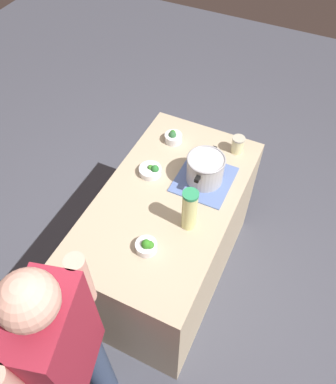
% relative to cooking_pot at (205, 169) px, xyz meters
% --- Properties ---
extents(ground_plane, '(8.00, 8.00, 0.00)m').
position_rel_cooking_pot_xyz_m(ground_plane, '(0.21, -0.14, -1.01)').
color(ground_plane, '#474955').
extents(counter_slab, '(1.33, 0.76, 0.91)m').
position_rel_cooking_pot_xyz_m(counter_slab, '(0.21, -0.14, -0.55)').
color(counter_slab, tan).
rests_on(counter_slab, ground_plane).
extents(dish_cloth, '(0.35, 0.32, 0.01)m').
position_rel_cooking_pot_xyz_m(dish_cloth, '(-0.00, -0.00, -0.09)').
color(dish_cloth, '#5770AD').
rests_on(dish_cloth, counter_slab).
extents(cooking_pot, '(0.29, 0.22, 0.17)m').
position_rel_cooking_pot_xyz_m(cooking_pot, '(0.00, 0.00, 0.00)').
color(cooking_pot, '#B7B7BC').
rests_on(cooking_pot, dish_cloth).
extents(lemonade_pitcher, '(0.08, 0.08, 0.27)m').
position_rel_cooking_pot_xyz_m(lemonade_pitcher, '(0.34, 0.04, 0.04)').
color(lemonade_pitcher, '#E3EA93').
rests_on(lemonade_pitcher, counter_slab).
extents(mason_jar, '(0.08, 0.08, 0.11)m').
position_rel_cooking_pot_xyz_m(mason_jar, '(-0.32, 0.10, -0.04)').
color(mason_jar, beige).
rests_on(mason_jar, counter_slab).
extents(broccoli_bowl_front, '(0.14, 0.14, 0.07)m').
position_rel_cooking_pot_xyz_m(broccoli_bowl_front, '(0.09, -0.31, -0.07)').
color(broccoli_bowl_front, silver).
rests_on(broccoli_bowl_front, counter_slab).
extents(broccoli_bowl_center, '(0.11, 0.11, 0.08)m').
position_rel_cooking_pot_xyz_m(broccoli_bowl_center, '(0.57, -0.09, -0.07)').
color(broccoli_bowl_center, silver).
rests_on(broccoli_bowl_center, counter_slab).
extents(broccoli_bowl_back, '(0.11, 0.11, 0.08)m').
position_rel_cooking_pot_xyz_m(broccoli_bowl_back, '(-0.23, -0.31, -0.07)').
color(broccoli_bowl_back, silver).
rests_on(broccoli_bowl_back, counter_slab).
extents(person_cook, '(0.50, 0.28, 1.64)m').
position_rel_cooking_pot_xyz_m(person_cook, '(1.20, -0.14, -0.10)').
color(person_cook, '#354461').
rests_on(person_cook, ground_plane).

